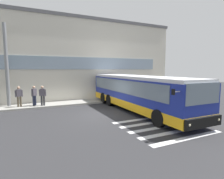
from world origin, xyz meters
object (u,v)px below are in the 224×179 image
Objects in this scene: entry_support_column at (7,65)px; bus_main_foreground at (137,93)px; passenger_near_column at (19,95)px; passenger_at_curb_edge at (43,95)px; passenger_by_doorway at (34,95)px.

entry_support_column is 0.57× the size of bus_main_foreground.
passenger_near_column and passenger_at_curb_edge have the same top height.
entry_support_column is 4.04× the size of passenger_at_curb_edge.
passenger_near_column is at bearing -43.57° from entry_support_column.
entry_support_column is at bearing 158.27° from passenger_by_doorway.
passenger_near_column is (-8.30, 4.79, -0.22)m from bus_main_foreground.
entry_support_column is 10.87m from bus_main_foreground.
bus_main_foreground is at bearing -31.34° from entry_support_column.
bus_main_foreground is 8.61m from passenger_by_doorway.
bus_main_foreground is 7.07× the size of passenger_by_doorway.
passenger_by_doorway is at bearing -0.90° from passenger_near_column.
entry_support_column is at bearing 136.43° from passenger_near_column.
passenger_near_column is (0.79, -0.75, -2.42)m from entry_support_column.
passenger_near_column is at bearing 170.28° from passenger_at_curb_edge.
entry_support_column reaches higher than passenger_by_doorway.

